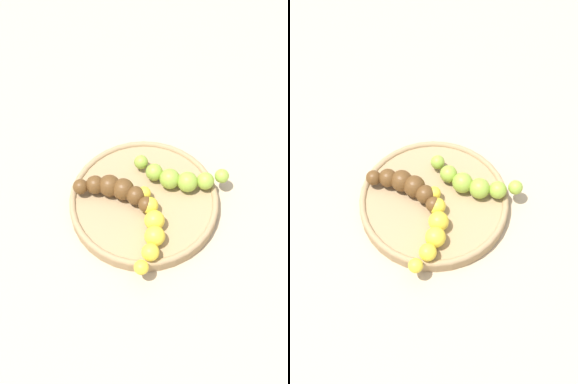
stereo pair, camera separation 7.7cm
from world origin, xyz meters
The scene contains 5 objects.
ground_plane centered at (0.00, 0.00, 0.00)m, with size 2.40×2.40×0.00m, color tan.
fruit_bowl centered at (0.00, 0.00, 0.01)m, with size 0.23×0.23×0.02m.
banana_overripe centered at (0.01, -0.04, 0.04)m, with size 0.05×0.13×0.03m.
banana_yellow centered at (0.05, 0.03, 0.03)m, with size 0.14×0.07×0.03m.
banana_green centered at (-0.05, 0.04, 0.04)m, with size 0.06×0.15×0.03m.
Camera 2 is at (0.37, 0.23, 0.68)m, focal length 47.26 mm.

